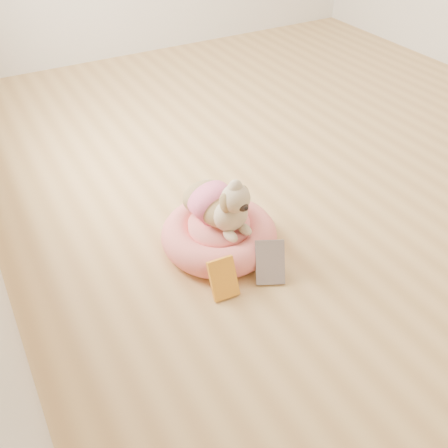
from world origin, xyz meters
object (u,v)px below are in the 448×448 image
dog (220,196)px  book_white (270,262)px  book_yellow (223,278)px  pet_bed (219,235)px

dog → book_white: (0.09, -0.32, -0.21)m
book_yellow → book_white: book_white is taller
book_yellow → book_white: 0.24m
pet_bed → book_yellow: 0.33m
pet_bed → dog: bearing=27.7°
book_white → book_yellow: bearing=-158.1°
pet_bed → book_white: size_ratio=2.80×
book_yellow → book_white: size_ratio=0.90×
pet_bed → dog: 0.23m
pet_bed → book_yellow: size_ratio=3.11×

